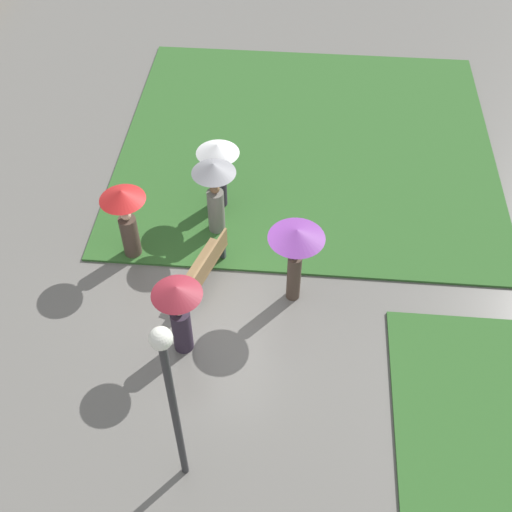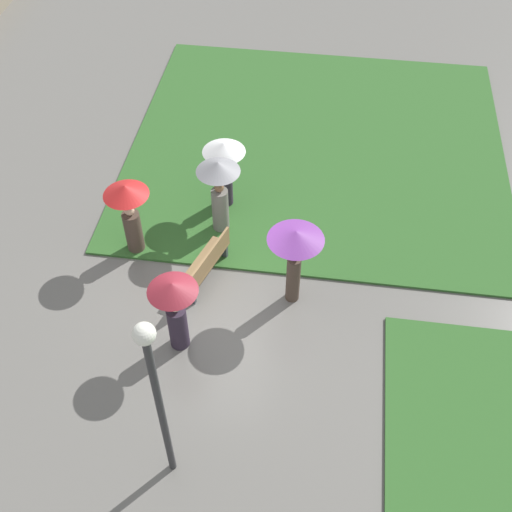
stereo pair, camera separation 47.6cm
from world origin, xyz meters
name	(u,v)px [view 2 (the right image)]	position (x,y,z in m)	size (l,w,h in m)	color
ground_plane	(213,307)	(0.00, 0.00, 0.00)	(90.00, 90.00, 0.00)	#66635E
lawn_patch_near	(317,146)	(-5.67, 1.75, 0.03)	(9.20, 9.71, 0.06)	#2D5B26
park_bench	(206,264)	(-0.75, -0.26, 0.46)	(1.67, 0.90, 0.90)	brown
lamp_post	(155,386)	(3.52, -0.04, 2.63)	(0.32, 0.32, 4.05)	#2D2D30
crowd_person_red	(129,209)	(-1.38, -2.01, 1.26)	(0.97, 0.97, 1.89)	#47382D
crowd_person_purple	(295,248)	(-0.48, 1.61, 1.52)	(1.12, 1.12, 1.98)	#47382D
crowd_person_grey	(219,186)	(-2.30, -0.23, 1.31)	(0.96, 0.96, 1.97)	slate
crowd_person_white	(224,162)	(-3.14, -0.26, 1.29)	(0.98, 0.98, 1.82)	#2D2333
crowd_person_maroon	(175,306)	(0.99, -0.47, 1.18)	(0.95, 0.95, 1.83)	#2D2333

